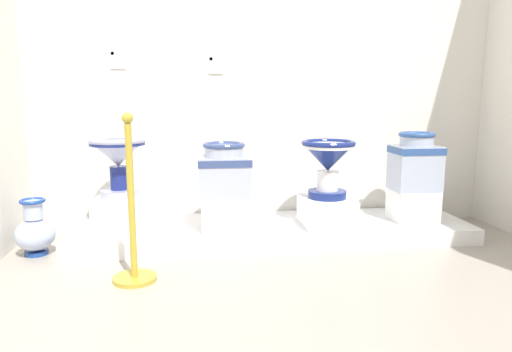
{
  "coord_description": "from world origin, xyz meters",
  "views": [
    {
      "loc": [
        1.32,
        -1.2,
        1.06
      ],
      "look_at": [
        1.74,
        2.16,
        0.49
      ],
      "focal_mm": 32.22,
      "sensor_mm": 36.0,
      "label": 1
    }
  ],
  "objects_px": {
    "plinth_block_squat_floral": "(413,205)",
    "antique_toilet_squat_floral": "(415,161)",
    "antique_toilet_slender_white": "(328,159)",
    "info_placard_second": "(216,64)",
    "plinth_block_rightmost": "(121,213)",
    "antique_toilet_leftmost": "(224,170)",
    "antique_toilet_rightmost": "(118,155)",
    "decorative_vase_corner": "(35,232)",
    "stanchion_post_near_left": "(133,233)",
    "plinth_block_slender_white": "(327,211)",
    "plinth_block_leftmost": "(225,213)",
    "info_placard_first": "(118,59)"
  },
  "relations": [
    {
      "from": "plinth_block_leftmost",
      "to": "antique_toilet_slender_white",
      "type": "bearing_deg",
      "value": -0.42
    },
    {
      "from": "plinth_block_leftmost",
      "to": "antique_toilet_squat_floral",
      "type": "distance_m",
      "value": 1.52
    },
    {
      "from": "antique_toilet_rightmost",
      "to": "antique_toilet_slender_white",
      "type": "relative_size",
      "value": 1.0
    },
    {
      "from": "plinth_block_leftmost",
      "to": "stanchion_post_near_left",
      "type": "height_order",
      "value": "stanchion_post_near_left"
    },
    {
      "from": "plinth_block_leftmost",
      "to": "antique_toilet_squat_floral",
      "type": "relative_size",
      "value": 0.76
    },
    {
      "from": "antique_toilet_leftmost",
      "to": "info_placard_second",
      "type": "relative_size",
      "value": 2.85
    },
    {
      "from": "antique_toilet_rightmost",
      "to": "info_placard_second",
      "type": "bearing_deg",
      "value": 28.64
    },
    {
      "from": "plinth_block_rightmost",
      "to": "stanchion_post_near_left",
      "type": "distance_m",
      "value": 0.74
    },
    {
      "from": "antique_toilet_leftmost",
      "to": "antique_toilet_squat_floral",
      "type": "xyz_separation_m",
      "value": [
        1.48,
        0.04,
        0.04
      ]
    },
    {
      "from": "plinth_block_rightmost",
      "to": "antique_toilet_leftmost",
      "type": "xyz_separation_m",
      "value": [
        0.75,
        -0.07,
        0.31
      ]
    },
    {
      "from": "antique_toilet_slender_white",
      "to": "plinth_block_squat_floral",
      "type": "relative_size",
      "value": 1.32
    },
    {
      "from": "decorative_vase_corner",
      "to": "plinth_block_slender_white",
      "type": "bearing_deg",
      "value": 2.52
    },
    {
      "from": "stanchion_post_near_left",
      "to": "info_placard_second",
      "type": "bearing_deg",
      "value": 64.21
    },
    {
      "from": "antique_toilet_rightmost",
      "to": "plinth_block_slender_white",
      "type": "relative_size",
      "value": 1.08
    },
    {
      "from": "antique_toilet_squat_floral",
      "to": "stanchion_post_near_left",
      "type": "xyz_separation_m",
      "value": [
        -2.05,
        -0.69,
        -0.29
      ]
    },
    {
      "from": "antique_toilet_leftmost",
      "to": "plinth_block_squat_floral",
      "type": "xyz_separation_m",
      "value": [
        1.48,
        0.04,
        -0.31
      ]
    },
    {
      "from": "plinth_block_slender_white",
      "to": "antique_toilet_rightmost",
      "type": "bearing_deg",
      "value": 177.07
    },
    {
      "from": "decorative_vase_corner",
      "to": "stanchion_post_near_left",
      "type": "xyz_separation_m",
      "value": [
        0.73,
        -0.55,
        0.13
      ]
    },
    {
      "from": "info_placard_second",
      "to": "info_placard_first",
      "type": "bearing_deg",
      "value": 180.0
    },
    {
      "from": "plinth_block_leftmost",
      "to": "decorative_vase_corner",
      "type": "xyz_separation_m",
      "value": [
        -1.3,
        -0.1,
        -0.07
      ]
    },
    {
      "from": "antique_toilet_rightmost",
      "to": "stanchion_post_near_left",
      "type": "bearing_deg",
      "value": -75.6
    },
    {
      "from": "antique_toilet_slender_white",
      "to": "antique_toilet_squat_floral",
      "type": "bearing_deg",
      "value": 3.85
    },
    {
      "from": "antique_toilet_slender_white",
      "to": "stanchion_post_near_left",
      "type": "relative_size",
      "value": 0.44
    },
    {
      "from": "plinth_block_squat_floral",
      "to": "antique_toilet_squat_floral",
      "type": "bearing_deg",
      "value": 90.0
    },
    {
      "from": "antique_toilet_leftmost",
      "to": "antique_toilet_slender_white",
      "type": "distance_m",
      "value": 0.77
    },
    {
      "from": "decorative_vase_corner",
      "to": "antique_toilet_slender_white",
      "type": "bearing_deg",
      "value": 2.52
    },
    {
      "from": "antique_toilet_rightmost",
      "to": "antique_toilet_slender_white",
      "type": "distance_m",
      "value": 1.53
    },
    {
      "from": "antique_toilet_rightmost",
      "to": "decorative_vase_corner",
      "type": "height_order",
      "value": "antique_toilet_rightmost"
    },
    {
      "from": "plinth_block_rightmost",
      "to": "plinth_block_squat_floral",
      "type": "height_order",
      "value": "plinth_block_rightmost"
    },
    {
      "from": "plinth_block_leftmost",
      "to": "decorative_vase_corner",
      "type": "relative_size",
      "value": 0.89
    },
    {
      "from": "antique_toilet_slender_white",
      "to": "decorative_vase_corner",
      "type": "bearing_deg",
      "value": -177.48
    },
    {
      "from": "info_placard_first",
      "to": "info_placard_second",
      "type": "height_order",
      "value": "info_placard_first"
    },
    {
      "from": "antique_toilet_squat_floral",
      "to": "decorative_vase_corner",
      "type": "distance_m",
      "value": 2.81
    },
    {
      "from": "antique_toilet_slender_white",
      "to": "info_placard_second",
      "type": "relative_size",
      "value": 3.02
    },
    {
      "from": "plinth_block_rightmost",
      "to": "plinth_block_squat_floral",
      "type": "distance_m",
      "value": 2.23
    },
    {
      "from": "decorative_vase_corner",
      "to": "stanchion_post_near_left",
      "type": "distance_m",
      "value": 0.92
    },
    {
      "from": "antique_toilet_slender_white",
      "to": "info_placard_first",
      "type": "height_order",
      "value": "info_placard_first"
    },
    {
      "from": "plinth_block_rightmost",
      "to": "plinth_block_slender_white",
      "type": "bearing_deg",
      "value": -2.93
    },
    {
      "from": "plinth_block_slender_white",
      "to": "stanchion_post_near_left",
      "type": "bearing_deg",
      "value": -154.43
    },
    {
      "from": "plinth_block_squat_floral",
      "to": "stanchion_post_near_left",
      "type": "relative_size",
      "value": 0.33
    },
    {
      "from": "antique_toilet_slender_white",
      "to": "info_placard_first",
      "type": "bearing_deg",
      "value": 163.11
    },
    {
      "from": "plinth_block_squat_floral",
      "to": "info_placard_first",
      "type": "relative_size",
      "value": 2.3
    },
    {
      "from": "antique_toilet_squat_floral",
      "to": "plinth_block_rightmost",
      "type": "bearing_deg",
      "value": 179.22
    },
    {
      "from": "antique_toilet_rightmost",
      "to": "plinth_block_squat_floral",
      "type": "relative_size",
      "value": 1.32
    },
    {
      "from": "decorative_vase_corner",
      "to": "stanchion_post_near_left",
      "type": "height_order",
      "value": "stanchion_post_near_left"
    },
    {
      "from": "antique_toilet_leftmost",
      "to": "plinth_block_slender_white",
      "type": "bearing_deg",
      "value": -0.42
    },
    {
      "from": "antique_toilet_squat_floral",
      "to": "info_placard_second",
      "type": "xyz_separation_m",
      "value": [
        -1.51,
        0.42,
        0.74
      ]
    },
    {
      "from": "antique_toilet_rightmost",
      "to": "plinth_block_squat_floral",
      "type": "distance_m",
      "value": 2.27
    },
    {
      "from": "plinth_block_rightmost",
      "to": "antique_toilet_slender_white",
      "type": "bearing_deg",
      "value": -2.93
    },
    {
      "from": "antique_toilet_leftmost",
      "to": "decorative_vase_corner",
      "type": "xyz_separation_m",
      "value": [
        -1.3,
        -0.1,
        -0.38
      ]
    }
  ]
}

